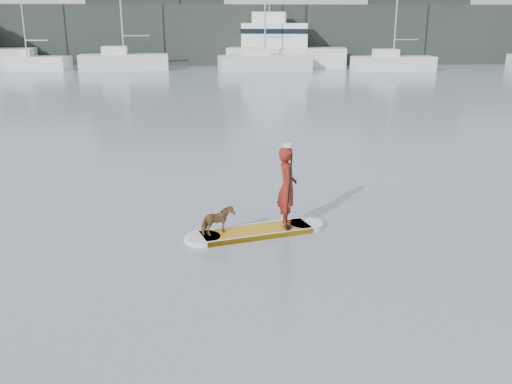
{
  "coord_description": "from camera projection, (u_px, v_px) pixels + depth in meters",
  "views": [
    {
      "loc": [
        -3.98,
        -9.58,
        4.69
      ],
      "look_at": [
        -3.15,
        2.46,
        1.0
      ],
      "focal_mm": 40.0,
      "sensor_mm": 36.0,
      "label": 1
    }
  ],
  "objects": [
    {
      "name": "sailboat_d",
      "position": [
        264.0,
        61.0,
        52.62
      ],
      "size": [
        8.7,
        3.62,
        12.45
      ],
      "rotation": [
        0.0,
        0.0,
        0.12
      ],
      "color": "silver",
      "rests_on": "ground"
    },
    {
      "name": "sailboat_b",
      "position": [
        27.0,
        61.0,
        53.37
      ],
      "size": [
        8.03,
        3.53,
        11.53
      ],
      "rotation": [
        0.0,
        0.0,
        -0.16
      ],
      "color": "silver",
      "rests_on": "ground"
    },
    {
      "name": "paddleboard",
      "position": [
        256.0,
        232.0,
        12.89
      ],
      "size": [
        3.2,
        1.5,
        0.12
      ],
      "rotation": [
        0.0,
        0.0,
        0.28
      ],
      "color": "#C08612",
      "rests_on": "ground"
    },
    {
      "name": "paddle",
      "position": [
        289.0,
        202.0,
        12.61
      ],
      "size": [
        0.12,
        0.3,
        2.0
      ],
      "rotation": [
        0.0,
        0.0,
        0.28
      ],
      "color": "black",
      "rests_on": "ground"
    },
    {
      "name": "sailboat_e",
      "position": [
        392.0,
        62.0,
        52.52
      ],
      "size": [
        7.53,
        2.6,
        10.83
      ],
      "rotation": [
        0.0,
        0.0,
        0.02
      ],
      "color": "silver",
      "rests_on": "ground"
    },
    {
      "name": "shore_building_east",
      "position": [
        416.0,
        25.0,
        62.3
      ],
      "size": [
        10.0,
        4.0,
        8.0
      ],
      "primitive_type": "cube",
      "color": "black",
      "rests_on": "ground"
    },
    {
      "name": "shore_mass",
      "position": [
        253.0,
        35.0,
        60.45
      ],
      "size": [
        90.0,
        6.0,
        6.0
      ],
      "primitive_type": "cube",
      "color": "black",
      "rests_on": "ground"
    },
    {
      "name": "white_cap",
      "position": [
        288.0,
        145.0,
        12.58
      ],
      "size": [
        0.22,
        0.22,
        0.07
      ],
      "primitive_type": "cylinder",
      "color": "silver",
      "rests_on": "paddler"
    },
    {
      "name": "sailboat_c",
      "position": [
        123.0,
        61.0,
        53.23
      ],
      "size": [
        8.28,
        3.34,
        11.62
      ],
      "rotation": [
        0.0,
        0.0,
        0.08
      ],
      "color": "silver",
      "rests_on": "ground"
    },
    {
      "name": "ground",
      "position": [
        431.0,
        277.0,
        10.77
      ],
      "size": [
        140.0,
        140.0,
        0.0
      ],
      "primitive_type": "plane",
      "color": "slate",
      "rests_on": "ground"
    },
    {
      "name": "dog",
      "position": [
        218.0,
        221.0,
        12.49
      ],
      "size": [
        0.8,
        0.67,
        0.62
      ],
      "primitive_type": "imported",
      "rotation": [
        0.0,
        0.0,
        2.12
      ],
      "color": "brown",
      "rests_on": "paddleboard"
    },
    {
      "name": "motor_yacht_a",
      "position": [
        281.0,
        47.0,
        56.08
      ],
      "size": [
        11.99,
        5.42,
        6.94
      ],
      "rotation": [
        0.0,
        0.0,
        -0.16
      ],
      "color": "silver",
      "rests_on": "ground"
    },
    {
      "name": "paddler",
      "position": [
        287.0,
        187.0,
        12.85
      ],
      "size": [
        0.45,
        0.68,
        1.84
      ],
      "primitive_type": "imported",
      "rotation": [
        0.0,
        0.0,
        1.58
      ],
      "color": "maroon",
      "rests_on": "paddleboard"
    },
    {
      "name": "shore_building_west",
      "position": [
        158.0,
        20.0,
        60.31
      ],
      "size": [
        14.0,
        4.0,
        9.0
      ],
      "primitive_type": "cube",
      "color": "black",
      "rests_on": "ground"
    }
  ]
}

